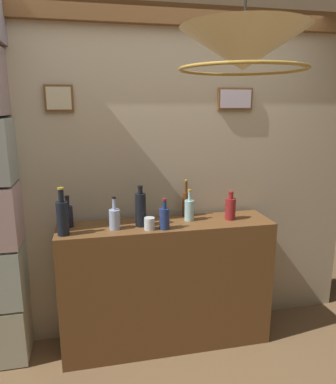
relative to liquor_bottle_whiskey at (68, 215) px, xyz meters
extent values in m
cube|color=#BCAD8E|center=(0.70, 0.20, 0.28)|extent=(3.28, 0.08, 2.71)
cube|color=brown|center=(0.70, 0.14, 1.38)|extent=(3.28, 0.10, 0.14)
cube|color=brown|center=(-0.02, 0.15, 0.81)|extent=(0.20, 0.03, 0.18)
cube|color=beige|center=(-0.02, 0.13, 0.81)|extent=(0.17, 0.01, 0.15)
cube|color=brown|center=(1.29, 0.15, 0.81)|extent=(0.28, 0.03, 0.17)
cube|color=#C0B2C1|center=(1.29, 0.13, 0.81)|extent=(0.25, 0.01, 0.14)
cube|color=#C0A0A1|center=(-0.43, 0.03, 0.03)|extent=(0.21, 0.38, 0.42)
cube|color=brown|center=(0.70, -0.07, -0.58)|extent=(1.59, 0.38, 0.99)
cylinder|color=black|center=(0.00, 0.00, -0.01)|extent=(0.07, 0.07, 0.15)
cylinder|color=black|center=(0.00, 0.00, 0.10)|extent=(0.03, 0.03, 0.06)
cylinder|color=black|center=(0.00, 0.00, 0.14)|extent=(0.03, 0.03, 0.01)
cylinder|color=black|center=(0.51, -0.09, 0.03)|extent=(0.08, 0.08, 0.24)
cylinder|color=black|center=(0.51, -0.09, 0.18)|extent=(0.03, 0.03, 0.05)
cylinder|color=black|center=(0.51, -0.09, 0.21)|extent=(0.04, 0.04, 0.01)
cylinder|color=#A2B4D9|center=(0.32, -0.12, -0.02)|extent=(0.08, 0.08, 0.14)
cylinder|color=#A2B4D9|center=(0.32, -0.12, 0.10)|extent=(0.02, 0.02, 0.08)
cylinder|color=black|center=(0.32, -0.12, 0.14)|extent=(0.03, 0.03, 0.01)
cylinder|color=#A4D8D9|center=(0.89, -0.04, -0.01)|extent=(0.07, 0.07, 0.16)
cylinder|color=#A4D8D9|center=(0.89, -0.04, 0.11)|extent=(0.02, 0.02, 0.07)
cylinder|color=#B7932D|center=(0.89, -0.04, 0.15)|extent=(0.03, 0.03, 0.01)
cylinder|color=navy|center=(0.66, -0.19, -0.01)|extent=(0.07, 0.07, 0.15)
cylinder|color=navy|center=(0.66, -0.19, 0.09)|extent=(0.03, 0.03, 0.06)
cylinder|color=maroon|center=(0.66, -0.19, 0.13)|extent=(0.03, 0.03, 0.01)
cylinder|color=maroon|center=(1.20, -0.08, 0.00)|extent=(0.08, 0.08, 0.16)
cylinder|color=maroon|center=(1.20, -0.08, 0.10)|extent=(0.03, 0.03, 0.04)
cylinder|color=maroon|center=(1.20, -0.08, 0.13)|extent=(0.04, 0.04, 0.01)
cylinder|color=black|center=(-0.03, -0.17, 0.03)|extent=(0.08, 0.08, 0.23)
cylinder|color=black|center=(-0.03, -0.17, 0.19)|extent=(0.04, 0.04, 0.09)
cylinder|color=#B7932D|center=(-0.03, -0.17, 0.24)|extent=(0.04, 0.04, 0.01)
cylinder|color=#5E3314|center=(0.89, 0.07, 0.01)|extent=(0.06, 0.06, 0.19)
cylinder|color=#5E3314|center=(0.89, 0.07, 0.15)|extent=(0.02, 0.02, 0.09)
cylinder|color=#B7932D|center=(0.89, 0.07, 0.20)|extent=(0.02, 0.02, 0.01)
cylinder|color=silver|center=(0.56, -0.18, -0.04)|extent=(0.08, 0.08, 0.09)
cone|color=beige|center=(0.89, -0.89, 1.02)|extent=(0.60, 0.60, 0.19)
torus|color=#AD8433|center=(0.89, -0.89, 0.93)|extent=(0.60, 0.60, 0.02)
camera|label=1|loc=(0.17, -2.56, 0.76)|focal=33.84mm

